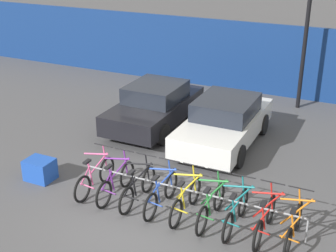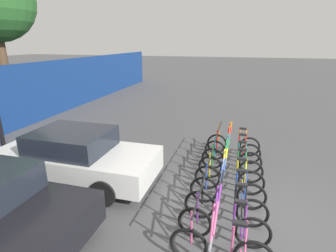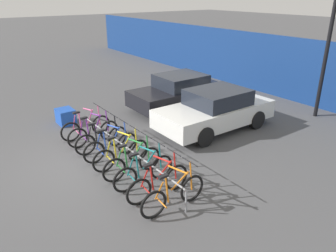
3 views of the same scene
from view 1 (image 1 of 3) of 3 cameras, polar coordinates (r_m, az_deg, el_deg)
The scene contains 15 objects.
ground_plane at distance 10.57m, azimuth -3.03°, elevation -11.14°, with size 120.00×120.00×0.00m, color #4C4C4F.
hoarding_wall at distance 18.25m, azimuth 11.30°, elevation 8.03°, with size 36.00×0.16×2.69m, color navy.
bike_rack at distance 10.53m, azimuth 2.44°, elevation -8.04°, with size 5.30×0.04×0.57m.
bicycle_pink at distance 11.49m, azimuth -8.89°, elevation -6.19°, with size 0.68×1.71×1.05m.
bicycle_purple at distance 11.20m, azimuth -6.37°, elevation -6.86°, with size 0.68×1.71×1.05m.
bicycle_black at distance 10.93m, azimuth -3.70°, elevation -7.56°, with size 0.68×1.71×1.05m.
bicycle_blue at distance 10.69m, azimuth -0.84°, elevation -8.28°, with size 0.68×1.71×1.05m.
bicycle_yellow at distance 10.47m, azimuth 2.17°, elevation -9.02°, with size 0.68×1.71×1.05m.
bicycle_green at distance 10.29m, azimuth 5.25°, elevation -9.74°, with size 0.68×1.71×1.05m.
bicycle_teal at distance 10.15m, azimuth 8.27°, elevation -10.42°, with size 0.68×1.71×1.05m.
bicycle_red at distance 10.03m, azimuth 11.71°, elevation -11.16°, with size 0.68×1.71×1.05m.
bicycle_orange at distance 9.94m, azimuth 15.04°, elevation -11.84°, with size 0.68×1.71×1.05m.
car_black at distance 14.94m, azimuth -1.62°, elevation 2.48°, with size 1.91×3.98×1.40m.
car_white at distance 13.78m, azimuth 6.91°, elevation 0.49°, with size 1.91×4.21×1.40m.
cargo_crate at distance 12.35m, azimuth -15.34°, elevation -5.14°, with size 0.70×0.56×0.55m, color blue.
Camera 1 is at (4.26, -7.65, 5.93)m, focal length 50.00 mm.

